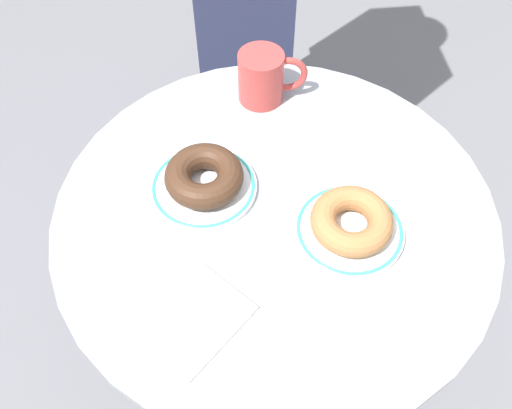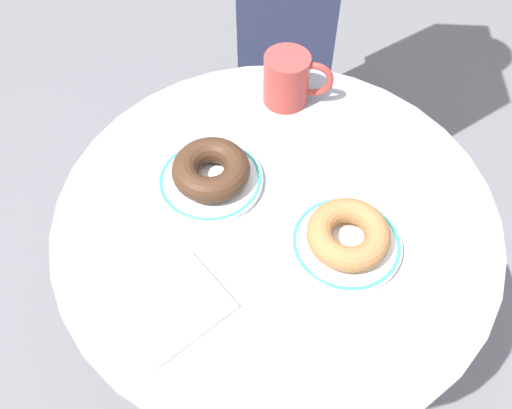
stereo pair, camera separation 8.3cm
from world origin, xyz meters
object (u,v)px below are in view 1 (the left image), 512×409
Objects in this scene: cafe_table at (272,267)px; plate_right at (349,230)px; donut_chocolate at (204,176)px; donut_cinnamon at (352,221)px; coffee_mug at (263,77)px; paper_napkin at (194,318)px; plate_left at (204,187)px.

cafe_table is 0.23m from plate_right.
donut_chocolate is 1.01× the size of donut_cinnamon.
plate_right is 0.33m from coffee_mug.
coffee_mug is (-0.01, 0.24, 0.02)m from donut_chocolate.
coffee_mug is at bearing 104.69° from paper_napkin.
coffee_mug is at bearing 93.33° from donut_chocolate.
donut_cinnamon is at bearing 0.00° from plate_right.
cafe_table is 0.25m from donut_chocolate.
plate_left is 1.24× the size of paper_napkin.
cafe_table is 5.58× the size of donut_chocolate.
donut_chocolate is at bearing -172.50° from cafe_table.
plate_right is at bearing 59.33° from paper_napkin.
cafe_table is 5.08× the size of paper_napkin.
donut_chocolate is at bearing 41.07° from plate_left.
plate_left is (-0.12, -0.02, 0.19)m from cafe_table.
donut_chocolate is (0.00, 0.00, 0.03)m from plate_left.
plate_left is 1.36× the size of donut_chocolate.
cafe_table is 6.00× the size of coffee_mug.
donut_cinnamon is at bearing -39.39° from coffee_mug.
donut_chocolate is 0.23m from paper_napkin.
coffee_mug reaches higher than donut_chocolate.
coffee_mug is (-0.25, 0.21, 0.04)m from plate_right.
cafe_table is 0.23m from plate_left.
donut_chocolate reaches higher than plate_left.
donut_chocolate reaches higher than cafe_table.
donut_chocolate is 0.24m from coffee_mug.
plate_right is at bearing 6.60° from donut_chocolate.
paper_napkin is (0.10, -0.20, -0.00)m from plate_left.
donut_chocolate is 0.24m from donut_cinnamon.
plate_left and plate_right have the same top height.
plate_right is at bearing -39.39° from coffee_mug.
coffee_mug is at bearing 121.07° from cafe_table.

